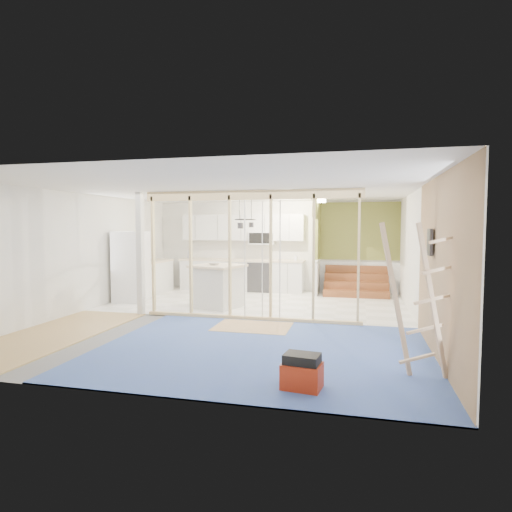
% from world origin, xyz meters
% --- Properties ---
extents(room, '(7.01, 8.01, 2.61)m').
position_xyz_m(room, '(0.00, 0.00, 1.30)').
color(room, slate).
rests_on(room, ground).
extents(floor_overlays, '(7.00, 8.00, 0.03)m').
position_xyz_m(floor_overlays, '(0.07, 0.06, 0.01)').
color(floor_overlays, white).
rests_on(floor_overlays, room).
extents(stud_frame, '(4.66, 0.14, 2.60)m').
position_xyz_m(stud_frame, '(-0.22, -0.00, 1.58)').
color(stud_frame, '#E3D58B').
rests_on(stud_frame, room).
extents(base_cabinets, '(4.45, 2.24, 0.93)m').
position_xyz_m(base_cabinets, '(-1.61, 3.36, 0.47)').
color(base_cabinets, silver).
rests_on(base_cabinets, room).
extents(upper_cabinets, '(3.60, 0.41, 0.85)m').
position_xyz_m(upper_cabinets, '(-0.84, 3.82, 1.82)').
color(upper_cabinets, silver).
rests_on(upper_cabinets, room).
extents(green_partition, '(2.25, 1.51, 2.60)m').
position_xyz_m(green_partition, '(2.04, 3.66, 0.94)').
color(green_partition, olive).
rests_on(green_partition, room).
extents(pot_rack, '(0.52, 0.52, 0.72)m').
position_xyz_m(pot_rack, '(-0.31, 1.89, 2.00)').
color(pot_rack, black).
rests_on(pot_rack, room).
extents(sheathing_panel, '(0.02, 4.00, 2.60)m').
position_xyz_m(sheathing_panel, '(3.48, -2.00, 1.30)').
color(sheathing_panel, tan).
rests_on(sheathing_panel, room).
extents(electrical_panel, '(0.04, 0.30, 0.40)m').
position_xyz_m(electrical_panel, '(3.43, -1.40, 1.65)').
color(electrical_panel, '#36353A').
rests_on(electrical_panel, room).
extents(ceiling_light, '(0.32, 0.32, 0.08)m').
position_xyz_m(ceiling_light, '(1.40, 3.00, 2.54)').
color(ceiling_light, '#FFEABF').
rests_on(ceiling_light, room).
extents(fridge, '(0.88, 0.86, 1.76)m').
position_xyz_m(fridge, '(-3.09, 1.35, 0.88)').
color(fridge, white).
rests_on(fridge, room).
extents(island, '(1.27, 1.27, 1.00)m').
position_xyz_m(island, '(-0.74, 1.10, 0.50)').
color(island, silver).
rests_on(island, room).
extents(bowl, '(0.29, 0.29, 0.07)m').
position_xyz_m(bowl, '(-0.82, 1.05, 1.03)').
color(bowl, silver).
rests_on(bowl, island).
extents(soap_bottle_a, '(0.11, 0.12, 0.29)m').
position_xyz_m(soap_bottle_a, '(-2.50, 3.65, 1.08)').
color(soap_bottle_a, '#A0A3B2').
rests_on(soap_bottle_a, base_cabinets).
extents(soap_bottle_b, '(0.09, 0.10, 0.19)m').
position_xyz_m(soap_bottle_b, '(0.70, 3.62, 1.02)').
color(soap_bottle_b, white).
rests_on(soap_bottle_b, base_cabinets).
extents(toolbox, '(0.48, 0.39, 0.42)m').
position_xyz_m(toolbox, '(1.78, -3.40, 0.20)').
color(toolbox, maroon).
rests_on(toolbox, room).
extents(ladder, '(1.02, 0.19, 1.92)m').
position_xyz_m(ladder, '(3.12, -2.73, 0.98)').
color(ladder, '#DEB588').
rests_on(ladder, room).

